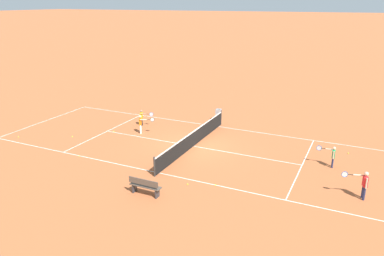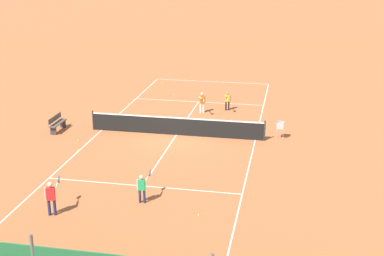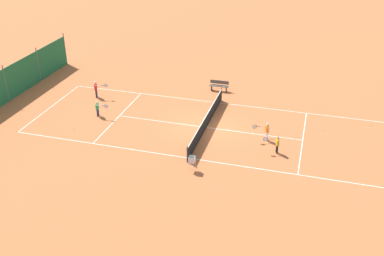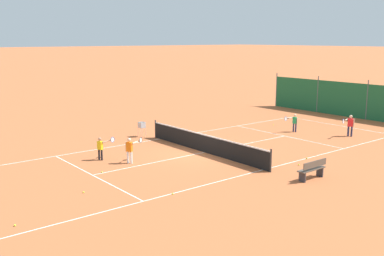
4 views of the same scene
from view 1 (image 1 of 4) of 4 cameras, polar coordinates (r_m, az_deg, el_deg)
The scene contains 16 objects.
ground_plane at distance 22.53m, azimuth 0.23°, elevation -2.79°, with size 600.00×600.00×0.00m, color #B25B33.
court_line_markings at distance 22.53m, azimuth 0.23°, elevation -2.78°, with size 8.25×23.85×0.01m.
tennis_net at distance 22.35m, azimuth 0.23°, elevation -1.60°, with size 9.18×0.08×1.06m.
player_near_baseline at distance 18.09m, azimuth 24.71°, elevation -7.64°, with size 0.43×1.12×1.31m.
player_far_baseline at distance 26.26m, azimuth -7.60°, elevation 1.75°, with size 0.36×1.00×1.13m.
player_far_service at distance 24.71m, azimuth -7.77°, elevation 0.79°, with size 0.49×1.05×1.24m.
player_near_service at distance 20.86m, azimuth 20.60°, elevation -3.88°, with size 0.39×0.98×1.15m.
tennis_ball_alley_left at distance 23.23m, azimuth 22.70°, elevation -3.56°, with size 0.07×0.07×0.07m, color #CCE033.
tennis_ball_alley_right at distance 25.21m, azimuth -17.77°, elevation -1.26°, with size 0.07×0.07×0.07m, color #CCE033.
tennis_ball_far_corner at distance 17.96m, azimuth -0.68°, elevation -8.56°, with size 0.07×0.07×0.07m, color #CCE033.
tennis_ball_near_corner at distance 21.99m, azimuth -16.82°, elevation -4.11°, with size 0.07×0.07×0.07m, color #CCE033.
tennis_ball_service_box at distance 26.40m, azimuth -24.95°, elevation -1.25°, with size 0.07×0.07×0.07m, color #CCE033.
tennis_ball_by_net_right at distance 25.49m, azimuth -11.83°, elevation -0.52°, with size 0.07×0.07×0.07m, color #CCE033.
tennis_ball_mid_court at distance 17.92m, azimuth 3.58°, elevation -8.67°, with size 0.07×0.07×0.07m, color #CCE033.
ball_hopper at distance 27.13m, azimuth 4.07°, elevation 2.40°, with size 0.36×0.36×0.89m.
courtside_bench at distance 17.03m, azimuth -7.18°, elevation -8.77°, with size 0.36×1.50×0.84m.
Camera 1 is at (18.97, 8.90, 8.29)m, focal length 35.00 mm.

